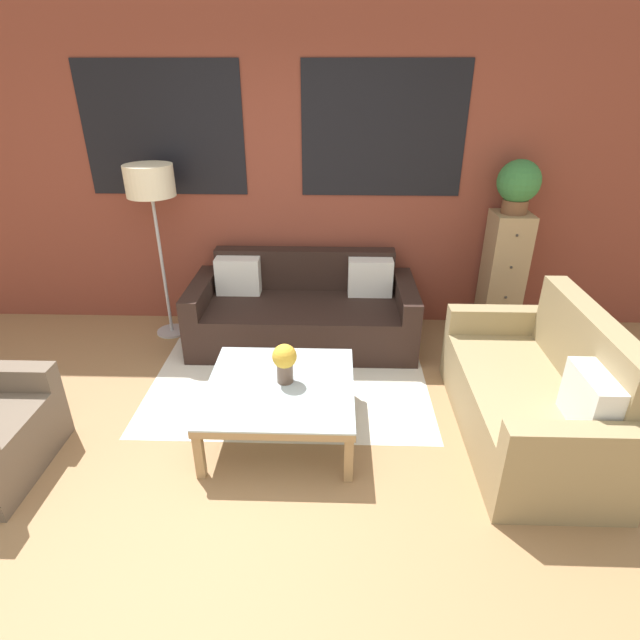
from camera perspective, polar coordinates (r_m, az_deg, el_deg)
ground_plane at (r=3.16m, az=-9.33°, el=-19.44°), size 16.00×16.00×0.00m
wall_back_brick at (r=4.69m, az=-5.18°, el=16.09°), size 8.40×0.09×2.80m
rug at (r=4.06m, az=-3.53°, el=-7.20°), size 2.20×1.45×0.00m
couch_dark at (r=4.55m, az=-1.91°, el=0.85°), size 1.99×0.88×0.78m
settee_vintage at (r=3.65m, az=23.34°, el=-8.15°), size 0.80×1.58×0.92m
coffee_table at (r=3.39m, az=-4.55°, el=-8.10°), size 0.98×0.98×0.38m
floor_lamp at (r=4.56m, az=-18.78°, el=14.06°), size 0.41×0.41×1.56m
drawer_cabinet at (r=4.89m, az=20.13°, el=4.84°), size 0.33×0.37×1.15m
potted_plant at (r=4.67m, az=21.74°, el=14.24°), size 0.36×0.36×0.45m
flower_vase at (r=3.31m, az=-4.07°, el=-4.67°), size 0.16×0.16×0.28m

